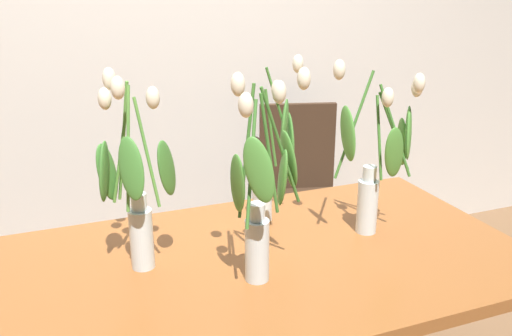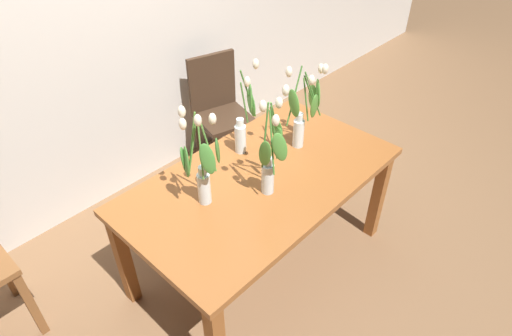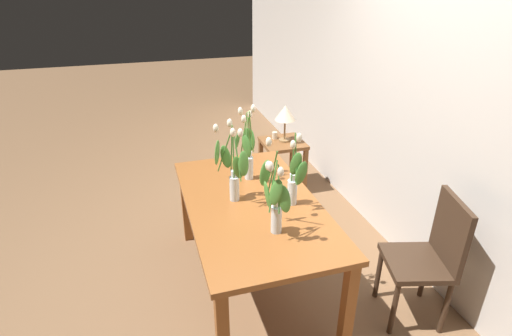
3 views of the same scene
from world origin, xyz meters
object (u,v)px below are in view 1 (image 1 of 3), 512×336
object	(u,v)px
tulip_vase_2	(270,170)
dining_chair	(300,184)
dining_table	(265,283)
tulip_vase_0	(262,203)
tulip_vase_1	(134,196)
tulip_vase_3	(378,168)

from	to	relation	value
tulip_vase_2	dining_chair	world-z (taller)	tulip_vase_2
dining_table	tulip_vase_0	size ratio (longest dim) A/B	2.73
tulip_vase_2	dining_chair	xyz separation A→B (m)	(0.50, 0.78, -0.40)
tulip_vase_1	tulip_vase_2	size ratio (longest dim) A/B	1.02
tulip_vase_2	tulip_vase_3	xyz separation A→B (m)	(0.27, -0.23, 0.05)
tulip_vase_0	tulip_vase_1	distance (m)	0.36
dining_table	tulip_vase_2	bearing A→B (deg)	64.52
tulip_vase_0	tulip_vase_3	world-z (taller)	tulip_vase_0
tulip_vase_3	dining_chair	xyz separation A→B (m)	(0.23, 1.01, -0.45)
dining_chair	tulip_vase_3	bearing A→B (deg)	-102.60
tulip_vase_3	dining_chair	size ratio (longest dim) A/B	0.62
tulip_vase_0	tulip_vase_2	size ratio (longest dim) A/B	1.03
tulip_vase_1	tulip_vase_2	world-z (taller)	tulip_vase_1
dining_table	dining_chair	distance (m)	1.22
tulip_vase_2	tulip_vase_3	world-z (taller)	tulip_vase_3
tulip_vase_0	tulip_vase_1	world-z (taller)	tulip_vase_0
tulip_vase_2	dining_chair	distance (m)	1.01
tulip_vase_2	dining_table	bearing A→B (deg)	-115.48
dining_table	tulip_vase_1	size ratio (longest dim) A/B	2.77
tulip_vase_0	tulip_vase_3	distance (m)	0.48
tulip_vase_0	tulip_vase_2	distance (m)	0.42
tulip_vase_0	tulip_vase_2	world-z (taller)	tulip_vase_0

